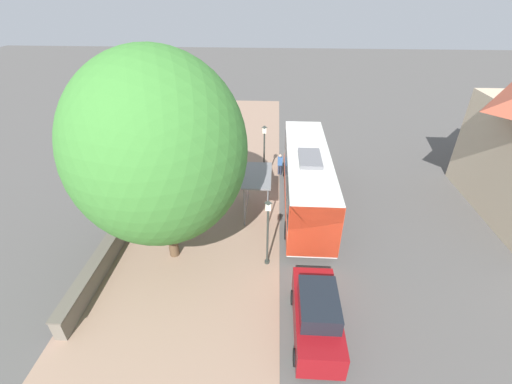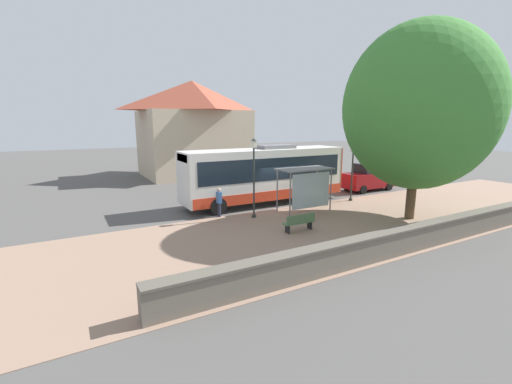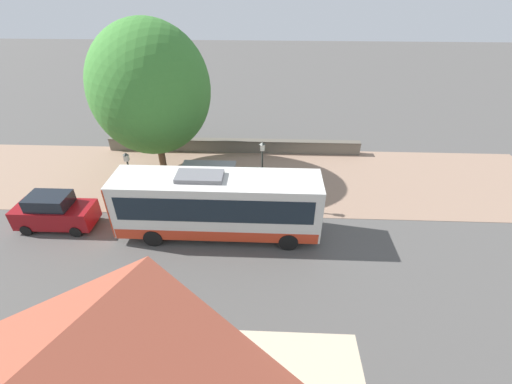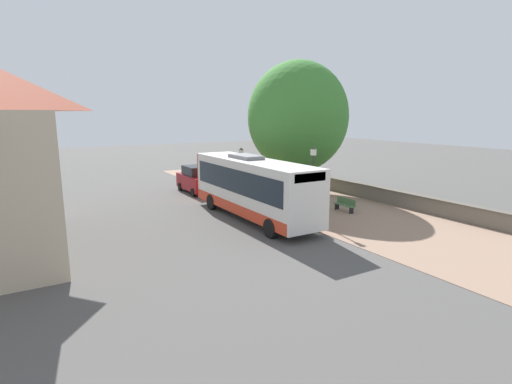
{
  "view_description": "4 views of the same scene",
  "coord_description": "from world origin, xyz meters",
  "px_view_note": "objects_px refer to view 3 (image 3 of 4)",
  "views": [
    {
      "loc": [
        -0.45,
        -17.89,
        12.01
      ],
      "look_at": [
        -1.47,
        -0.11,
        1.03
      ],
      "focal_mm": 24.0,
      "sensor_mm": 36.0,
      "label": 1
    },
    {
      "loc": [
        -16.97,
        11.32,
        5.11
      ],
      "look_at": [
        0.68,
        1.37,
        1.02
      ],
      "focal_mm": 24.0,
      "sensor_mm": 36.0,
      "label": 2
    },
    {
      "loc": [
        16.25,
        2.88,
        12.36
      ],
      "look_at": [
        0.95,
        2.22,
        2.36
      ],
      "focal_mm": 24.0,
      "sensor_mm": 36.0,
      "label": 3
    },
    {
      "loc": [
        13.28,
        20.19,
        6.17
      ],
      "look_at": [
        1.76,
        0.9,
        1.74
      ],
      "focal_mm": 28.0,
      "sensor_mm": 36.0,
      "label": 4
    }
  ],
  "objects_px": {
    "bus": "(217,204)",
    "parked_car_behind_bus": "(55,212)",
    "bus_shelter": "(209,172)",
    "pedestrian": "(289,204)",
    "shade_tree": "(151,89)",
    "bench": "(253,173)",
    "street_lamp_far": "(262,170)",
    "street_lamp_near": "(131,176)"
  },
  "relations": [
    {
      "from": "pedestrian",
      "to": "bus_shelter",
      "type": "bearing_deg",
      "value": -107.6
    },
    {
      "from": "parked_car_behind_bus",
      "to": "street_lamp_far",
      "type": "bearing_deg",
      "value": 102.18
    },
    {
      "from": "pedestrian",
      "to": "shade_tree",
      "type": "xyz_separation_m",
      "value": [
        -5.4,
        -8.9,
        4.96
      ]
    },
    {
      "from": "bench",
      "to": "street_lamp_far",
      "type": "relative_size",
      "value": 0.38
    },
    {
      "from": "street_lamp_near",
      "to": "bus",
      "type": "bearing_deg",
      "value": 67.79
    },
    {
      "from": "bus",
      "to": "parked_car_behind_bus",
      "type": "bearing_deg",
      "value": -91.06
    },
    {
      "from": "street_lamp_near",
      "to": "parked_car_behind_bus",
      "type": "xyz_separation_m",
      "value": [
        2.03,
        -3.83,
        -1.23
      ]
    },
    {
      "from": "pedestrian",
      "to": "street_lamp_near",
      "type": "xyz_separation_m",
      "value": [
        -0.64,
        -9.26,
        1.29
      ]
    },
    {
      "from": "pedestrian",
      "to": "street_lamp_near",
      "type": "bearing_deg",
      "value": -93.95
    },
    {
      "from": "bus_shelter",
      "to": "shade_tree",
      "type": "bearing_deg",
      "value": -133.35
    },
    {
      "from": "parked_car_behind_bus",
      "to": "street_lamp_near",
      "type": "bearing_deg",
      "value": 117.91
    },
    {
      "from": "bus_shelter",
      "to": "parked_car_behind_bus",
      "type": "bearing_deg",
      "value": -70.69
    },
    {
      "from": "bus",
      "to": "bus_shelter",
      "type": "bearing_deg",
      "value": -163.55
    },
    {
      "from": "bus",
      "to": "parked_car_behind_bus",
      "type": "height_order",
      "value": "bus"
    },
    {
      "from": "pedestrian",
      "to": "parked_car_behind_bus",
      "type": "distance_m",
      "value": 13.16
    },
    {
      "from": "street_lamp_far",
      "to": "shade_tree",
      "type": "height_order",
      "value": "shade_tree"
    },
    {
      "from": "shade_tree",
      "to": "parked_car_behind_bus",
      "type": "relative_size",
      "value": 2.37
    },
    {
      "from": "bus",
      "to": "shade_tree",
      "type": "xyz_separation_m",
      "value": [
        -6.96,
        -5.02,
        3.98
      ]
    },
    {
      "from": "street_lamp_near",
      "to": "shade_tree",
      "type": "xyz_separation_m",
      "value": [
        -4.76,
        0.36,
        3.67
      ]
    },
    {
      "from": "bus_shelter",
      "to": "bench",
      "type": "xyz_separation_m",
      "value": [
        -2.81,
        2.51,
        -1.64
      ]
    },
    {
      "from": "bus",
      "to": "street_lamp_far",
      "type": "xyz_separation_m",
      "value": [
        -2.65,
        2.3,
        0.64
      ]
    },
    {
      "from": "bus",
      "to": "pedestrian",
      "type": "height_order",
      "value": "bus"
    },
    {
      "from": "street_lamp_far",
      "to": "parked_car_behind_bus",
      "type": "xyz_separation_m",
      "value": [
        2.48,
        -11.5,
        -1.56
      ]
    },
    {
      "from": "bus",
      "to": "parked_car_behind_bus",
      "type": "relative_size",
      "value": 2.52
    },
    {
      "from": "bus_shelter",
      "to": "parked_car_behind_bus",
      "type": "relative_size",
      "value": 0.75
    },
    {
      "from": "bench",
      "to": "pedestrian",
      "type": "bearing_deg",
      "value": 27.73
    },
    {
      "from": "pedestrian",
      "to": "bench",
      "type": "relative_size",
      "value": 0.99
    },
    {
      "from": "street_lamp_near",
      "to": "shade_tree",
      "type": "bearing_deg",
      "value": 175.69
    },
    {
      "from": "bus",
      "to": "bench",
      "type": "height_order",
      "value": "bus"
    },
    {
      "from": "bench",
      "to": "shade_tree",
      "type": "height_order",
      "value": "shade_tree"
    },
    {
      "from": "shade_tree",
      "to": "bus_shelter",
      "type": "bearing_deg",
      "value": 46.65
    },
    {
      "from": "pedestrian",
      "to": "bench",
      "type": "bearing_deg",
      "value": -152.27
    },
    {
      "from": "bench",
      "to": "street_lamp_far",
      "type": "xyz_separation_m",
      "value": [
        3.24,
        0.69,
        2.09
      ]
    },
    {
      "from": "shade_tree",
      "to": "parked_car_behind_bus",
      "type": "height_order",
      "value": "shade_tree"
    },
    {
      "from": "bus",
      "to": "street_lamp_far",
      "type": "distance_m",
      "value": 3.57
    },
    {
      "from": "bench",
      "to": "parked_car_behind_bus",
      "type": "bearing_deg",
      "value": -62.11
    },
    {
      "from": "street_lamp_far",
      "to": "shade_tree",
      "type": "distance_m",
      "value": 9.12
    },
    {
      "from": "bus",
      "to": "parked_car_behind_bus",
      "type": "xyz_separation_m",
      "value": [
        -0.17,
        -9.2,
        -0.92
      ]
    },
    {
      "from": "parked_car_behind_bus",
      "to": "bus_shelter",
      "type": "bearing_deg",
      "value": 109.31
    },
    {
      "from": "bus",
      "to": "pedestrian",
      "type": "bearing_deg",
      "value": 111.84
    },
    {
      "from": "street_lamp_near",
      "to": "street_lamp_far",
      "type": "height_order",
      "value": "street_lamp_far"
    },
    {
      "from": "street_lamp_near",
      "to": "pedestrian",
      "type": "bearing_deg",
      "value": 86.05
    }
  ]
}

